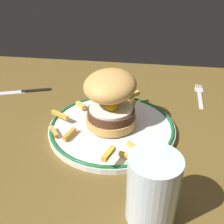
{
  "coord_description": "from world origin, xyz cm",
  "views": [
    {
      "loc": [
        0.92,
        -42.79,
        33.11
      ],
      "look_at": [
        -5.92,
        3.26,
        4.6
      ],
      "focal_mm": 41.69,
      "sensor_mm": 36.0,
      "label": 1
    }
  ],
  "objects_px": {
    "dinner_plate": "(112,127)",
    "water_glass": "(152,192)",
    "burger": "(110,98)",
    "fork": "(200,95)",
    "knife": "(23,91)"
  },
  "relations": [
    {
      "from": "water_glass",
      "to": "knife",
      "type": "bearing_deg",
      "value": 135.75
    },
    {
      "from": "burger",
      "to": "fork",
      "type": "xyz_separation_m",
      "value": [
        0.22,
        0.19,
        -0.07
      ]
    },
    {
      "from": "dinner_plate",
      "to": "knife",
      "type": "bearing_deg",
      "value": 152.07
    },
    {
      "from": "dinner_plate",
      "to": "fork",
      "type": "xyz_separation_m",
      "value": [
        0.21,
        0.2,
        -0.01
      ]
    },
    {
      "from": "water_glass",
      "to": "knife",
      "type": "relative_size",
      "value": 0.62
    },
    {
      "from": "dinner_plate",
      "to": "fork",
      "type": "height_order",
      "value": "dinner_plate"
    },
    {
      "from": "burger",
      "to": "water_glass",
      "type": "bearing_deg",
      "value": -66.79
    },
    {
      "from": "fork",
      "to": "dinner_plate",
      "type": "bearing_deg",
      "value": -137.38
    },
    {
      "from": "burger",
      "to": "water_glass",
      "type": "distance_m",
      "value": 0.23
    },
    {
      "from": "dinner_plate",
      "to": "water_glass",
      "type": "relative_size",
      "value": 2.52
    },
    {
      "from": "burger",
      "to": "fork",
      "type": "relative_size",
      "value": 1.0
    },
    {
      "from": "water_glass",
      "to": "dinner_plate",
      "type": "bearing_deg",
      "value": 112.92
    },
    {
      "from": "water_glass",
      "to": "burger",
      "type": "bearing_deg",
      "value": 113.21
    },
    {
      "from": "water_glass",
      "to": "fork",
      "type": "height_order",
      "value": "water_glass"
    },
    {
      "from": "water_glass",
      "to": "fork",
      "type": "distance_m",
      "value": 0.42
    }
  ]
}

